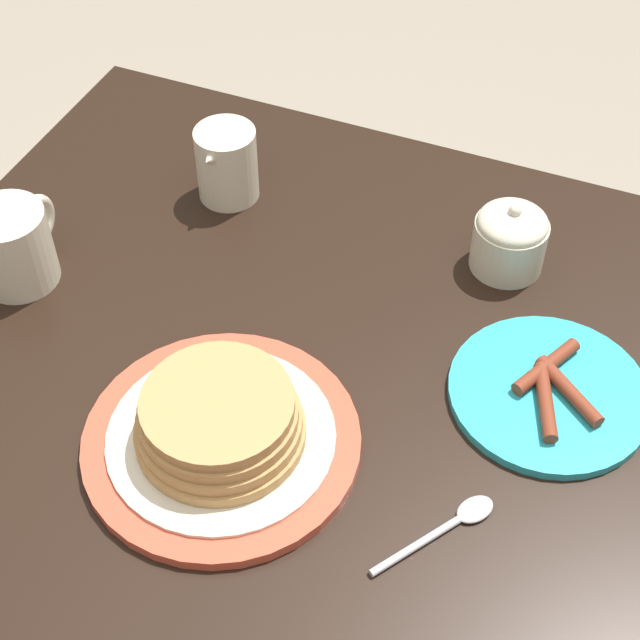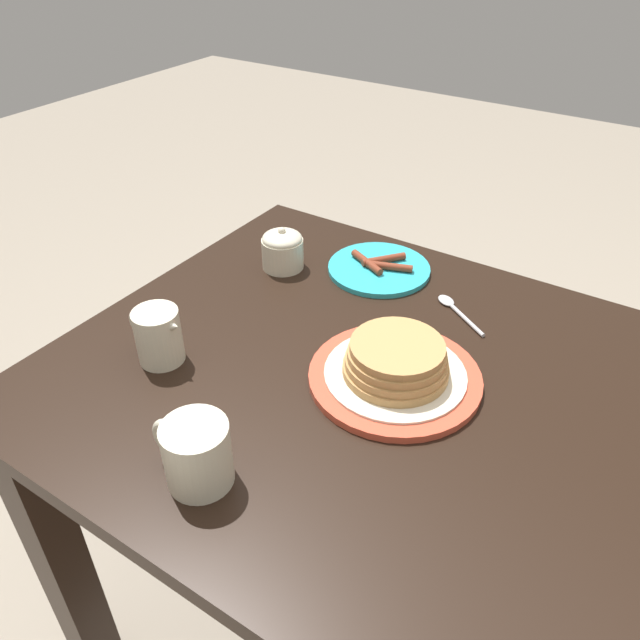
% 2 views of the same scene
% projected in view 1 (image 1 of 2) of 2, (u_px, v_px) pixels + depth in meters
% --- Properties ---
extents(dining_table, '(1.13, 0.82, 0.76)m').
position_uv_depth(dining_table, '(201.00, 566.00, 0.98)').
color(dining_table, black).
rests_on(dining_table, ground_plane).
extents(pancake_plate, '(0.26, 0.26, 0.07)m').
position_uv_depth(pancake_plate, '(220.00, 429.00, 0.89)').
color(pancake_plate, '#DB5138').
rests_on(pancake_plate, dining_table).
extents(side_plate_bacon, '(0.19, 0.19, 0.02)m').
position_uv_depth(side_plate_bacon, '(549.00, 392.00, 0.94)').
color(side_plate_bacon, '#2DADBC').
rests_on(side_plate_bacon, dining_table).
extents(coffee_mug, '(0.12, 0.08, 0.09)m').
position_uv_depth(coffee_mug, '(14.00, 245.00, 1.03)').
color(coffee_mug, beige).
rests_on(coffee_mug, dining_table).
extents(creamer_pitcher, '(0.11, 0.07, 0.10)m').
position_uv_depth(creamer_pitcher, '(227.00, 162.00, 1.12)').
color(creamer_pitcher, beige).
rests_on(creamer_pitcher, dining_table).
extents(sugar_bowl, '(0.08, 0.08, 0.08)m').
position_uv_depth(sugar_bowl, '(510.00, 238.00, 1.04)').
color(sugar_bowl, beige).
rests_on(sugar_bowl, dining_table).
extents(spoon, '(0.12, 0.09, 0.01)m').
position_uv_depth(spoon, '(452.00, 523.00, 0.85)').
color(spoon, silver).
rests_on(spoon, dining_table).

